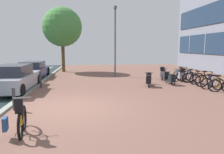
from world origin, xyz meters
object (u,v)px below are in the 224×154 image
(bicycle_rack_03, at_px, (200,79))
(bicycle_rack_04, at_px, (193,78))
(scooter_mid, at_px, (170,79))
(bicycle_foreground, at_px, (20,120))
(lamp_post, at_px, (115,38))
(parked_car_near, at_px, (14,78))
(bicycle_rack_01, at_px, (212,84))
(bollard_far, at_px, (41,79))
(street_tree, at_px, (62,27))
(scooter_far, at_px, (163,74))
(scooter_extra, at_px, (149,80))
(bollard_near, at_px, (14,99))
(bicycle_rack_05, at_px, (186,76))
(bicycle_rack_06, at_px, (183,75))
(scooter_near, at_px, (180,75))
(bicycle_rack_00, at_px, (222,86))
(parked_car_far, at_px, (33,70))
(bicycle_rack_02, at_px, (208,81))

(bicycle_rack_03, bearing_deg, bicycle_rack_04, 96.35)
(scooter_mid, bearing_deg, bicycle_foreground, -135.14)
(bicycle_rack_04, distance_m, lamp_post, 6.59)
(bicycle_rack_03, bearing_deg, parked_car_near, -177.51)
(bicycle_rack_01, distance_m, bollard_far, 9.70)
(bicycle_foreground, bearing_deg, bicycle_rack_01, 30.67)
(bicycle_foreground, xyz_separation_m, bicycle_rack_03, (8.74, 6.58, -0.05))
(bicycle_foreground, bearing_deg, street_tree, 91.99)
(bicycle_rack_03, bearing_deg, scooter_far, 125.06)
(scooter_extra, height_order, bollard_near, bollard_near)
(bicycle_rack_01, height_order, scooter_far, scooter_far)
(lamp_post, bearing_deg, bicycle_rack_05, -33.88)
(bicycle_rack_04, height_order, bicycle_rack_05, bicycle_rack_04)
(parked_car_near, bearing_deg, street_tree, 79.32)
(bicycle_rack_06, height_order, scooter_near, bicycle_rack_06)
(bicycle_rack_00, relative_size, bollard_near, 1.47)
(bicycle_rack_01, xyz_separation_m, scooter_near, (-0.48, 3.04, 0.11))
(bicycle_rack_03, height_order, parked_car_far, parked_car_far)
(bicycle_rack_05, bearing_deg, bicycle_rack_01, -87.76)
(scooter_near, relative_size, bollard_far, 1.94)
(bicycle_rack_01, xyz_separation_m, scooter_far, (-1.48, 3.71, 0.12))
(bicycle_rack_05, xyz_separation_m, scooter_far, (-1.37, 0.79, 0.12))
(scooter_far, height_order, bollard_near, scooter_far)
(bicycle_rack_06, bearing_deg, scooter_near, -129.48)
(bicycle_rack_06, bearing_deg, bollard_far, -168.11)
(bicycle_rack_05, bearing_deg, bollard_far, -172.25)
(parked_car_near, distance_m, parked_car_far, 4.90)
(lamp_post, bearing_deg, scooter_near, -35.03)
(bicycle_rack_00, height_order, bicycle_rack_04, bicycle_rack_04)
(bicycle_rack_01, bearing_deg, bollard_far, 170.31)
(bicycle_rack_02, relative_size, bicycle_rack_03, 1.11)
(bicycle_foreground, height_order, bicycle_rack_04, bicycle_foreground)
(bicycle_rack_06, bearing_deg, bicycle_rack_03, -87.76)
(scooter_mid, relative_size, parked_car_near, 0.38)
(bicycle_rack_03, distance_m, street_tree, 12.99)
(lamp_post, distance_m, street_tree, 5.97)
(bicycle_rack_05, distance_m, bollard_near, 11.06)
(bicycle_rack_06, bearing_deg, bicycle_rack_00, -89.37)
(bicycle_rack_06, bearing_deg, parked_car_near, -166.17)
(bicycle_rack_01, distance_m, scooter_extra, 3.50)
(street_tree, distance_m, bollard_far, 8.91)
(scooter_mid, distance_m, bollard_near, 9.13)
(parked_car_near, relative_size, bollard_near, 5.21)
(bicycle_rack_00, distance_m, scooter_extra, 3.90)
(scooter_mid, height_order, parked_car_far, parked_car_far)
(parked_car_near, xyz_separation_m, bollard_far, (1.25, 0.65, -0.18))
(scooter_far, xyz_separation_m, bollard_near, (-8.08, -6.55, -0.02))
(bicycle_rack_04, bearing_deg, bicycle_rack_00, -89.14)
(bicycle_rack_00, bearing_deg, scooter_extra, 147.10)
(bicycle_rack_02, xyz_separation_m, parked_car_near, (-10.96, 0.26, 0.29))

